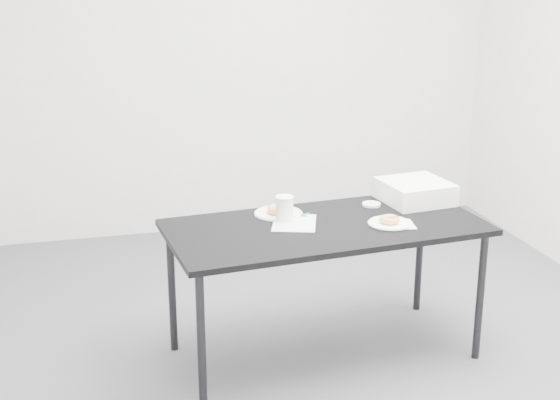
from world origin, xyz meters
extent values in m
plane|color=#515156|center=(0.00, 0.00, 0.00)|extent=(4.00, 4.00, 0.00)
cube|color=silver|center=(0.00, 2.00, 1.35)|extent=(4.00, 0.02, 2.70)
cube|color=black|center=(0.08, -0.10, 0.70)|extent=(1.63, 0.87, 0.03)
cylinder|color=black|center=(-0.62, -0.47, 0.34)|extent=(0.04, 0.04, 0.69)
cylinder|color=black|center=(-0.67, 0.15, 0.34)|extent=(0.04, 0.04, 0.69)
cylinder|color=black|center=(0.83, -0.34, 0.34)|extent=(0.04, 0.04, 0.69)
cylinder|color=black|center=(0.77, 0.27, 0.34)|extent=(0.04, 0.04, 0.69)
cube|color=white|center=(-0.06, -0.04, 0.72)|extent=(0.29, 0.32, 0.00)
cube|color=green|center=(0.01, 0.06, 0.72)|extent=(0.05, 0.05, 0.00)
cylinder|color=#0C8086|center=(-0.01, 0.05, 0.72)|extent=(0.12, 0.06, 0.01)
cube|color=white|center=(0.43, -0.19, 0.72)|extent=(0.17, 0.17, 0.00)
cylinder|color=white|center=(0.39, -0.18, 0.72)|extent=(0.22, 0.22, 0.01)
torus|color=#E08C47|center=(0.39, -0.18, 0.74)|extent=(0.13, 0.13, 0.03)
cylinder|color=white|center=(-0.11, 0.12, 0.72)|extent=(0.25, 0.25, 0.01)
torus|color=#E08C47|center=(-0.11, 0.12, 0.74)|extent=(0.16, 0.16, 0.04)
cylinder|color=white|center=(-0.11, 0.00, 0.78)|extent=(0.09, 0.09, 0.13)
cylinder|color=white|center=(0.41, 0.13, 0.72)|extent=(0.10, 0.10, 0.01)
cube|color=white|center=(0.66, 0.14, 0.77)|extent=(0.38, 0.38, 0.11)
camera|label=1|loc=(-1.07, -3.57, 2.00)|focal=50.00mm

